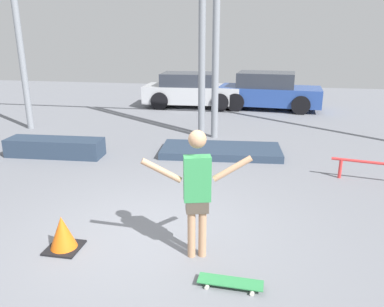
{
  "coord_description": "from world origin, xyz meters",
  "views": [
    {
      "loc": [
        1.52,
        -4.85,
        2.92
      ],
      "look_at": [
        0.31,
        1.7,
        0.81
      ],
      "focal_mm": 35.0,
      "sensor_mm": 36.0,
      "label": 1
    }
  ],
  "objects_px": {
    "traffic_cone": "(63,233)",
    "grind_box": "(55,147)",
    "skateboarder": "(197,187)",
    "manual_pad": "(221,151)",
    "parked_car_blue": "(268,91)",
    "parked_car_silver": "(191,90)",
    "skateboard": "(230,282)"
  },
  "relations": [
    {
      "from": "parked_car_silver",
      "to": "parked_car_blue",
      "type": "bearing_deg",
      "value": -0.99
    },
    {
      "from": "skateboard",
      "to": "traffic_cone",
      "type": "height_order",
      "value": "traffic_cone"
    },
    {
      "from": "skateboard",
      "to": "manual_pad",
      "type": "distance_m",
      "value": 5.32
    },
    {
      "from": "skateboard",
      "to": "skateboarder",
      "type": "bearing_deg",
      "value": 133.3
    },
    {
      "from": "parked_car_blue",
      "to": "parked_car_silver",
      "type": "bearing_deg",
      "value": -173.47
    },
    {
      "from": "skateboarder",
      "to": "grind_box",
      "type": "bearing_deg",
      "value": 123.3
    },
    {
      "from": "skateboarder",
      "to": "manual_pad",
      "type": "relative_size",
      "value": 0.59
    },
    {
      "from": "grind_box",
      "to": "parked_car_blue",
      "type": "relative_size",
      "value": 0.58
    },
    {
      "from": "grind_box",
      "to": "parked_car_blue",
      "type": "xyz_separation_m",
      "value": [
        5.31,
        7.48,
        0.49
      ]
    },
    {
      "from": "skateboard",
      "to": "grind_box",
      "type": "bearing_deg",
      "value": 139.78
    },
    {
      "from": "skateboard",
      "to": "parked_car_blue",
      "type": "xyz_separation_m",
      "value": [
        0.52,
        11.84,
        0.65
      ]
    },
    {
      "from": "traffic_cone",
      "to": "grind_box",
      "type": "bearing_deg",
      "value": 121.08
    },
    {
      "from": "traffic_cone",
      "to": "skateboard",
      "type": "bearing_deg",
      "value": -9.73
    },
    {
      "from": "skateboarder",
      "to": "skateboard",
      "type": "relative_size",
      "value": 2.24
    },
    {
      "from": "manual_pad",
      "to": "parked_car_silver",
      "type": "xyz_separation_m",
      "value": [
        -1.99,
        6.45,
        0.6
      ]
    },
    {
      "from": "grind_box",
      "to": "traffic_cone",
      "type": "xyz_separation_m",
      "value": [
        2.38,
        -3.95,
        0.02
      ]
    },
    {
      "from": "skateboard",
      "to": "traffic_cone",
      "type": "relative_size",
      "value": 1.58
    },
    {
      "from": "skateboarder",
      "to": "grind_box",
      "type": "distance_m",
      "value": 5.77
    },
    {
      "from": "grind_box",
      "to": "parked_car_blue",
      "type": "distance_m",
      "value": 9.18
    },
    {
      "from": "manual_pad",
      "to": "traffic_cone",
      "type": "height_order",
      "value": "traffic_cone"
    },
    {
      "from": "manual_pad",
      "to": "parked_car_silver",
      "type": "distance_m",
      "value": 6.78
    },
    {
      "from": "skateboard",
      "to": "manual_pad",
      "type": "xyz_separation_m",
      "value": [
        -0.7,
        5.28,
        0.03
      ]
    },
    {
      "from": "manual_pad",
      "to": "parked_car_blue",
      "type": "height_order",
      "value": "parked_car_blue"
    },
    {
      "from": "parked_car_silver",
      "to": "traffic_cone",
      "type": "distance_m",
      "value": 11.32
    },
    {
      "from": "skateboarder",
      "to": "manual_pad",
      "type": "height_order",
      "value": "skateboarder"
    },
    {
      "from": "parked_car_blue",
      "to": "traffic_cone",
      "type": "relative_size",
      "value": 8.29
    },
    {
      "from": "parked_car_silver",
      "to": "skateboarder",
      "type": "bearing_deg",
      "value": -82.03
    },
    {
      "from": "grind_box",
      "to": "manual_pad",
      "type": "xyz_separation_m",
      "value": [
        4.09,
        0.91,
        -0.13
      ]
    },
    {
      "from": "parked_car_blue",
      "to": "grind_box",
      "type": "bearing_deg",
      "value": -120.94
    },
    {
      "from": "skateboard",
      "to": "parked_car_silver",
      "type": "bearing_deg",
      "value": 105.02
    },
    {
      "from": "skateboard",
      "to": "grind_box",
      "type": "xyz_separation_m",
      "value": [
        -4.79,
        4.36,
        0.16
      ]
    },
    {
      "from": "skateboarder",
      "to": "parked_car_silver",
      "type": "xyz_separation_m",
      "value": [
        -2.18,
        11.14,
        -0.34
      ]
    }
  ]
}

